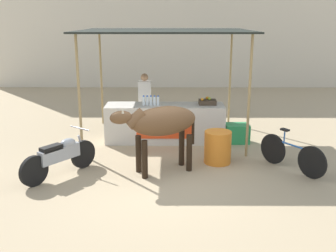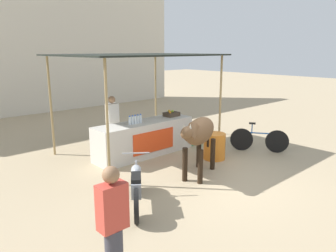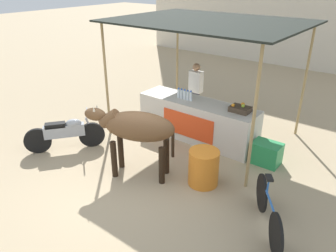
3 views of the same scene
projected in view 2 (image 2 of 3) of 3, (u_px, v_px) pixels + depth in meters
ground_plane at (203, 176)px, 7.73m from camera, size 60.00×60.00×0.00m
building_wall_far at (27, 38)px, 14.56m from camera, size 16.00×0.50×6.78m
stall_counter at (145, 138)px, 9.20m from camera, size 3.00×0.82×0.96m
stall_awning at (136, 58)px, 8.91m from camera, size 4.20×3.20×2.80m
water_bottle_row at (135, 120)px, 8.80m from camera, size 0.43×0.07×0.25m
fruit_crate at (171, 114)px, 9.82m from camera, size 0.44×0.32×0.18m
vendor_behind_counter at (113, 124)px, 9.29m from camera, size 0.34×0.22×1.65m
cooler_box at (192, 136)px, 10.40m from camera, size 0.60×0.44×0.48m
water_barrel at (214, 146)px, 8.88m from camera, size 0.59×0.59×0.71m
cow at (199, 133)px, 7.53m from camera, size 1.81×1.07×1.44m
motorcycle_parked at (136, 185)px, 6.18m from camera, size 1.15×1.48×0.90m
bicycle_leaning at (259, 140)px, 9.53m from camera, size 0.97×1.39×0.85m
passerby_on_street at (113, 231)px, 3.83m from camera, size 0.34×0.22×1.65m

